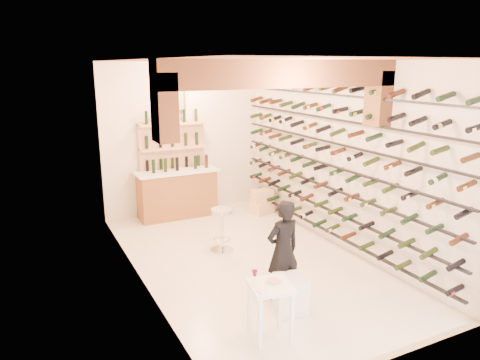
% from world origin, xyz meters
% --- Properties ---
extents(ground, '(6.00, 6.00, 0.00)m').
position_xyz_m(ground, '(0.00, 0.00, 0.00)').
color(ground, silver).
rests_on(ground, ground).
extents(room_shell, '(3.52, 6.02, 3.21)m').
position_xyz_m(room_shell, '(0.00, -0.26, 2.25)').
color(room_shell, beige).
rests_on(room_shell, ground).
extents(wine_rack, '(0.32, 5.70, 2.56)m').
position_xyz_m(wine_rack, '(1.53, 0.00, 1.55)').
color(wine_rack, black).
rests_on(wine_rack, ground).
extents(back_counter, '(1.70, 0.62, 1.29)m').
position_xyz_m(back_counter, '(-0.30, 2.65, 0.53)').
color(back_counter, brown).
rests_on(back_counter, ground).
extents(back_shelving, '(1.40, 0.31, 2.73)m').
position_xyz_m(back_shelving, '(-0.30, 2.89, 1.17)').
color(back_shelving, tan).
rests_on(back_shelving, ground).
extents(tasting_table, '(0.56, 0.56, 0.84)m').
position_xyz_m(tasting_table, '(-0.78, -2.06, 0.57)').
color(tasting_table, white).
rests_on(tasting_table, ground).
extents(white_stool, '(0.45, 0.45, 0.48)m').
position_xyz_m(white_stool, '(-0.23, -1.64, 0.24)').
color(white_stool, white).
rests_on(white_stool, ground).
extents(person, '(0.55, 0.39, 1.41)m').
position_xyz_m(person, '(-0.16, -1.32, 0.71)').
color(person, black).
rests_on(person, ground).
extents(chrome_barstool, '(0.39, 0.39, 0.76)m').
position_xyz_m(chrome_barstool, '(-0.23, 0.55, 0.44)').
color(chrome_barstool, silver).
rests_on(chrome_barstool, ground).
extents(crate_lower, '(0.52, 0.42, 0.27)m').
position_xyz_m(crate_lower, '(1.40, 2.04, 0.14)').
color(crate_lower, '#E6B57E').
rests_on(crate_lower, ground).
extents(crate_upper, '(0.44, 0.30, 0.25)m').
position_xyz_m(crate_upper, '(1.40, 2.04, 0.40)').
color(crate_upper, '#E6B57E').
rests_on(crate_upper, crate_lower).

